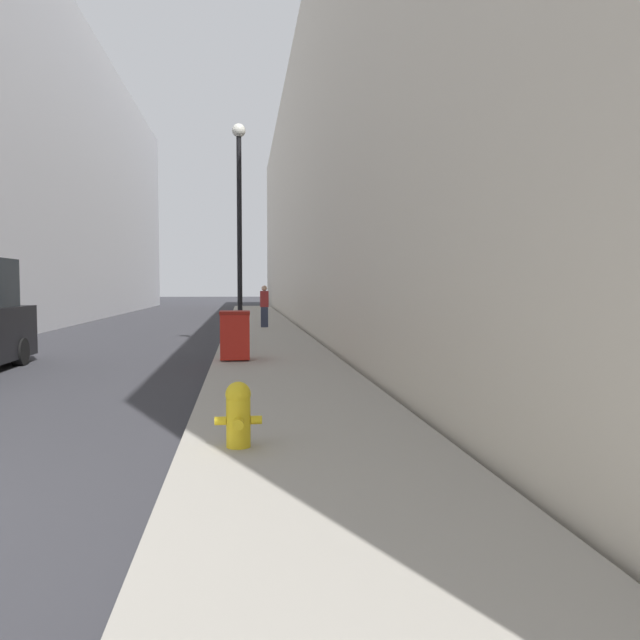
{
  "coord_description": "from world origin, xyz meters",
  "views": [
    {
      "loc": [
        4.04,
        -4.43,
        1.86
      ],
      "look_at": [
        6.73,
        17.4,
        0.64
      ],
      "focal_mm": 35.0,
      "sensor_mm": 36.0,
      "label": 1
    }
  ],
  "objects_px": {
    "fire_hydrant": "(238,413)",
    "trash_bin": "(235,335)",
    "pedestrian_on_sidewalk": "(264,306)",
    "lamppost": "(239,217)"
  },
  "relations": [
    {
      "from": "fire_hydrant",
      "to": "trash_bin",
      "type": "height_order",
      "value": "trash_bin"
    },
    {
      "from": "trash_bin",
      "to": "pedestrian_on_sidewalk",
      "type": "relative_size",
      "value": 0.66
    },
    {
      "from": "fire_hydrant",
      "to": "lamppost",
      "type": "bearing_deg",
      "value": 90.17
    },
    {
      "from": "lamppost",
      "to": "pedestrian_on_sidewalk",
      "type": "distance_m",
      "value": 7.5
    },
    {
      "from": "fire_hydrant",
      "to": "lamppost",
      "type": "height_order",
      "value": "lamppost"
    },
    {
      "from": "fire_hydrant",
      "to": "pedestrian_on_sidewalk",
      "type": "distance_m",
      "value": 18.99
    },
    {
      "from": "lamppost",
      "to": "trash_bin",
      "type": "bearing_deg",
      "value": -91.25
    },
    {
      "from": "fire_hydrant",
      "to": "trash_bin",
      "type": "distance_m",
      "value": 7.74
    },
    {
      "from": "trash_bin",
      "to": "lamppost",
      "type": "bearing_deg",
      "value": 88.75
    },
    {
      "from": "trash_bin",
      "to": "pedestrian_on_sidewalk",
      "type": "xyz_separation_m",
      "value": [
        1.05,
        11.22,
        0.28
      ]
    }
  ]
}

